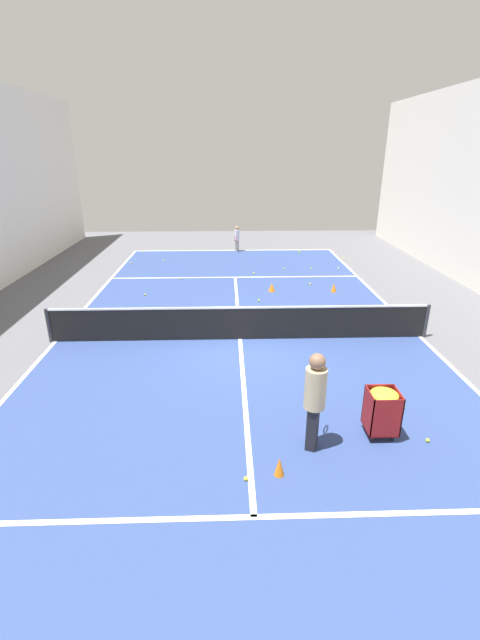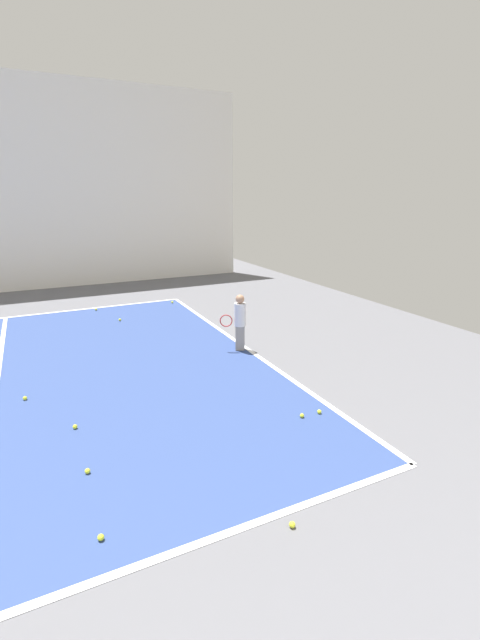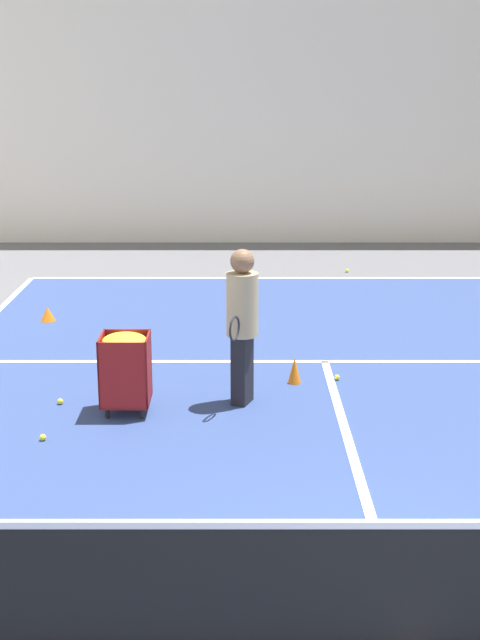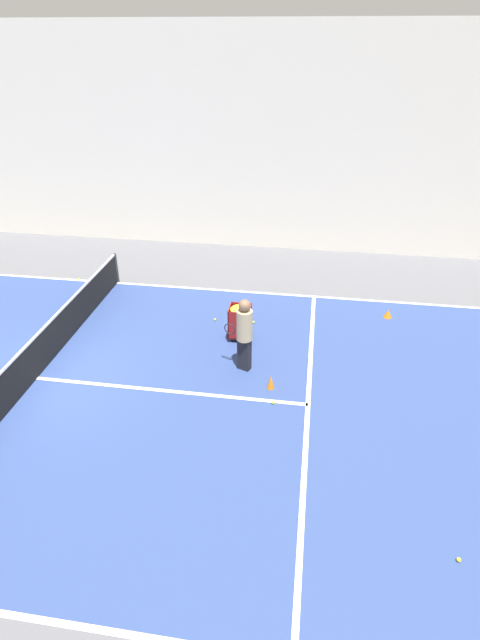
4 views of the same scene
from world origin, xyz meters
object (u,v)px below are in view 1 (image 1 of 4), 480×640
(coach_at_net, at_px, (315,395))
(ball_cart, at_px, (383,404))
(training_cone_0, at_px, (279,466))
(player_near_baseline, at_px, (237,237))
(tennis_net, at_px, (240,323))

(coach_at_net, height_order, ball_cart, coach_at_net)
(coach_at_net, height_order, training_cone_0, coach_at_net)
(player_near_baseline, bearing_deg, coach_at_net, 28.07)
(tennis_net, height_order, ball_cart, tennis_net)
(tennis_net, relative_size, player_near_baseline, 8.11)
(coach_at_net, bearing_deg, player_near_baseline, 24.81)
(coach_at_net, bearing_deg, training_cone_0, 158.27)
(player_near_baseline, distance_m, coach_at_net, 15.70)
(player_near_baseline, bearing_deg, training_cone_0, 25.66)
(coach_at_net, distance_m, ball_cart, 1.40)
(coach_at_net, bearing_deg, tennis_net, 34.94)
(player_near_baseline, height_order, training_cone_0, player_near_baseline)
(tennis_net, bearing_deg, player_near_baseline, -91.05)
(training_cone_0, bearing_deg, player_near_baseline, -89.10)
(coach_at_net, xyz_separation_m, ball_cart, (-1.31, -0.30, -0.40))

